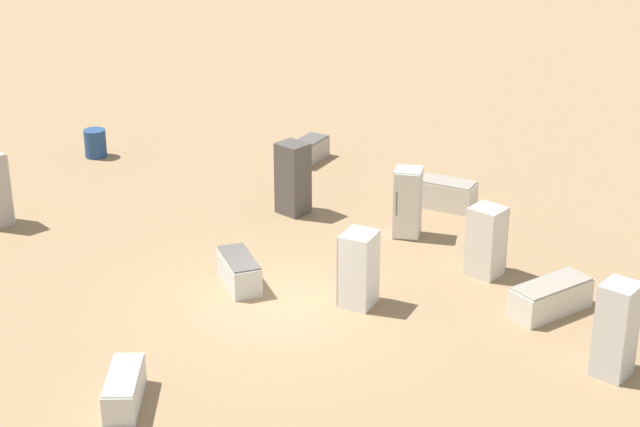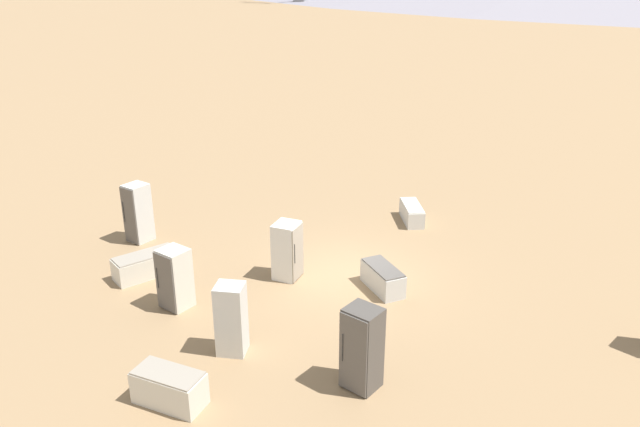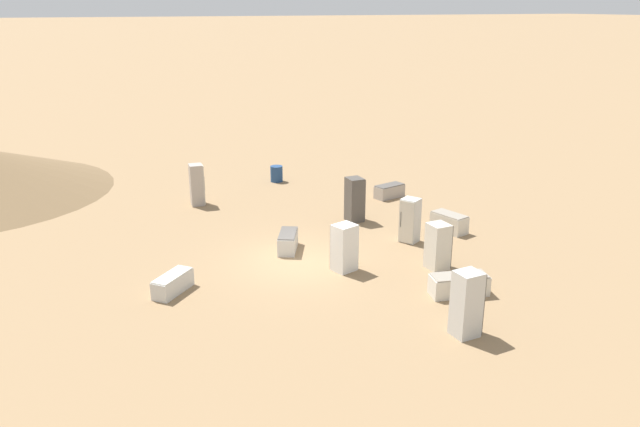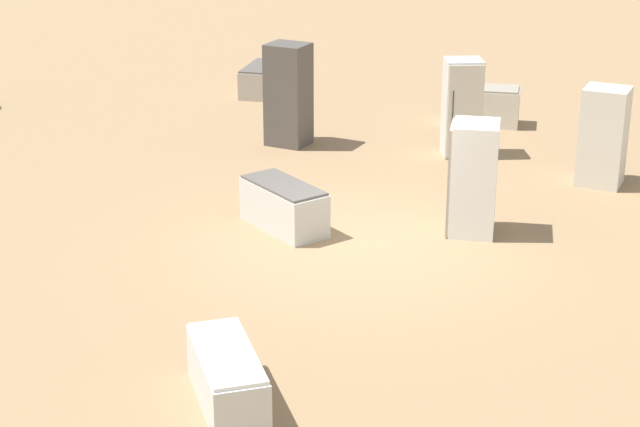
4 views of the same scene
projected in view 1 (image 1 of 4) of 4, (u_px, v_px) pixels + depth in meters
ground_plane at (276, 305)px, 23.29m from camera, size 1000.00×1000.00×0.00m
discarded_fridge_0 at (447, 194)px, 28.19m from camera, size 1.63×1.08×0.76m
discarded_fridge_1 at (616, 330)px, 20.32m from camera, size 0.69×0.78×1.94m
discarded_fridge_2 at (239, 271)px, 24.03m from camera, size 1.63×1.25×0.70m
discarded_fridge_3 at (551, 297)px, 22.89m from camera, size 1.12×1.98×0.69m
discarded_fridge_4 at (486, 241)px, 24.37m from camera, size 0.74×0.74×1.66m
discarded_fridge_5 at (124, 389)px, 19.62m from camera, size 1.51×1.54×0.63m
discarded_fridge_7 at (358, 269)px, 23.01m from camera, size 0.88×0.91×1.69m
discarded_fridge_8 at (408, 203)px, 26.34m from camera, size 0.88×0.88×1.76m
discarded_fridge_9 at (293, 178)px, 27.67m from camera, size 0.74×0.69×1.91m
discarded_fridge_10 at (308, 151)px, 31.51m from camera, size 0.99×1.59×0.64m
rusty_barrel at (95, 143)px, 31.81m from camera, size 0.64×0.64×0.84m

